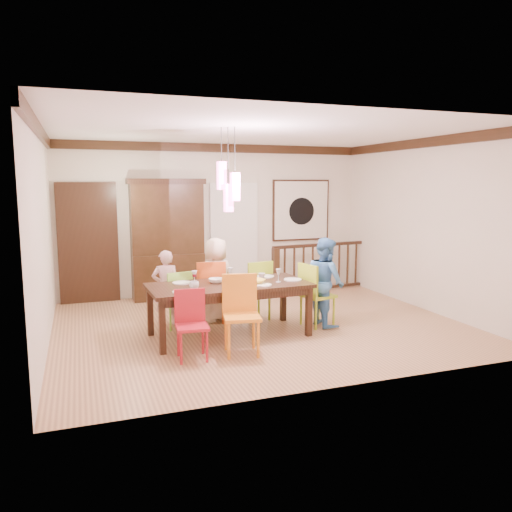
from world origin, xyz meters
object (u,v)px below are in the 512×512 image
object	(u,v)px
chair_far_left	(176,295)
person_far_mid	(216,279)
person_end_right	(325,282)
china_hutch	(167,239)
person_far_left	(166,288)
balustrade	(322,266)
dining_table	(229,289)
chair_end_right	(318,290)

from	to	relation	value
chair_far_left	person_far_mid	world-z (taller)	person_far_mid
person_end_right	china_hutch	bearing A→B (deg)	33.25
china_hutch	person_end_right	bearing A→B (deg)	-53.52
person_far_left	person_far_mid	world-z (taller)	person_far_mid
balustrade	person_far_mid	xyz separation A→B (m)	(-2.59, -1.46, 0.16)
dining_table	person_far_mid	bearing A→B (deg)	85.02
chair_far_left	china_hutch	distance (m)	2.09
balustrade	person_far_mid	bearing A→B (deg)	-156.98
china_hutch	person_far_left	size ratio (longest dim) A/B	1.94
chair_end_right	person_far_mid	world-z (taller)	person_far_mid
chair_far_left	chair_end_right	xyz separation A→B (m)	(2.04, -0.63, 0.05)
dining_table	chair_far_left	distance (m)	0.94
dining_table	balustrade	xyz separation A→B (m)	(2.63, 2.31, -0.17)
dining_table	china_hutch	distance (m)	2.72
china_hutch	balustrade	bearing A→B (deg)	-6.50
person_far_left	chair_end_right	bearing A→B (deg)	162.43
dining_table	chair_far_left	size ratio (longest dim) A/B	2.63
china_hutch	person_far_left	bearing A→B (deg)	-100.78
china_hutch	person_far_mid	xyz separation A→B (m)	(0.45, -1.81, -0.47)
china_hutch	person_end_right	size ratio (longest dim) A/B	1.66
chair_far_left	person_far_left	distance (m)	0.25
dining_table	chair_end_right	xyz separation A→B (m)	(1.41, 0.04, -0.12)
balustrade	person_far_left	size ratio (longest dim) A/B	1.95
chair_far_left	balustrade	bearing A→B (deg)	-164.42
person_far_left	person_end_right	xyz separation A→B (m)	(2.28, -0.84, 0.10)
person_far_left	china_hutch	bearing A→B (deg)	-97.27
chair_end_right	dining_table	bearing A→B (deg)	78.09
chair_far_left	chair_end_right	bearing A→B (deg)	151.83
person_far_mid	person_end_right	bearing A→B (deg)	135.05
dining_table	person_far_left	world-z (taller)	person_far_left
dining_table	person_end_right	bearing A→B (deg)	-1.05
balustrade	person_far_left	distance (m)	3.67
person_far_mid	person_end_right	world-z (taller)	person_end_right
dining_table	chair_end_right	distance (m)	1.41
person_far_left	person_end_right	size ratio (longest dim) A/B	0.85
person_far_left	person_end_right	bearing A→B (deg)	163.22
dining_table	balustrade	world-z (taller)	balustrade
dining_table	person_end_right	distance (m)	1.53
person_far_mid	dining_table	bearing A→B (deg)	70.90
chair_far_left	person_end_right	bearing A→B (deg)	152.47
chair_end_right	balustrade	world-z (taller)	same
chair_far_left	person_far_mid	size ratio (longest dim) A/B	0.66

